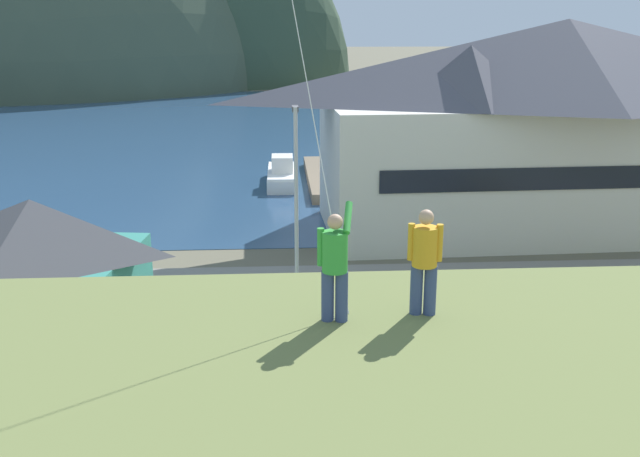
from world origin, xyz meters
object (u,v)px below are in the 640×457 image
object	(u,v)px
storage_shed_near_lot	(38,282)
wharf_dock	(330,178)
parked_car_back_row_left	(53,437)
parked_car_corner_spot	(616,299)
parked_car_front_row_silver	(535,414)
harbor_lodge	(561,121)
parked_car_mid_row_far	(308,404)
parking_light_pole	(296,194)
moored_boat_wharfside	(282,175)
person_kite_flyer	(335,263)
moored_boat_outer_mooring	(386,183)
person_companion	(425,259)
parked_car_back_row_right	(337,313)
parked_car_mid_row_near	(467,307)

from	to	relation	value
storage_shed_near_lot	wharf_dock	distance (m)	30.21
parked_car_back_row_left	parked_car_corner_spot	bearing A→B (deg)	24.16
parked_car_corner_spot	parked_car_front_row_silver	xyz separation A→B (m)	(-5.90, -7.88, 0.00)
harbor_lodge	parked_car_mid_row_far	size ratio (longest dim) A/B	6.23
parked_car_back_row_left	parking_light_pole	distance (m)	13.43
parked_car_corner_spot	parked_car_back_row_left	world-z (taller)	same
parked_car_back_row_left	parking_light_pole	bearing A→B (deg)	59.94
moored_boat_wharfside	parked_car_back_row_left	world-z (taller)	moored_boat_wharfside
wharf_dock	person_kite_flyer	world-z (taller)	person_kite_flyer
wharf_dock	moored_boat_outer_mooring	world-z (taller)	moored_boat_outer_mooring
person_kite_flyer	person_companion	distance (m)	1.45
parked_car_back_row_right	parked_car_back_row_left	bearing A→B (deg)	-136.00
parked_car_mid_row_near	parking_light_pole	bearing A→B (deg)	150.95
storage_shed_near_lot	parked_car_mid_row_near	size ratio (longest dim) A/B	1.67
parked_car_front_row_silver	person_kite_flyer	distance (m)	10.76
parked_car_mid_row_far	harbor_lodge	bearing A→B (deg)	54.48
wharf_dock	parked_car_mid_row_near	xyz separation A→B (m)	(3.09, -26.14, 0.71)
person_companion	parked_car_back_row_right	bearing A→B (deg)	91.00
parking_light_pole	wharf_dock	bearing A→B (deg)	82.42
parked_car_front_row_silver	person_kite_flyer	bearing A→B (deg)	-133.37
storage_shed_near_lot	person_companion	xyz separation A→B (m)	(10.09, -11.85, 4.55)
parked_car_back_row_left	parking_light_pole	size ratio (longest dim) A/B	0.54
parked_car_corner_spot	moored_boat_outer_mooring	bearing A→B (deg)	103.62
moored_boat_wharfside	moored_boat_outer_mooring	world-z (taller)	same
parked_car_mid_row_far	parking_light_pole	distance (m)	10.56
storage_shed_near_lot	harbor_lodge	bearing A→B (deg)	33.83
wharf_dock	parked_car_mid_row_far	world-z (taller)	parked_car_mid_row_far
storage_shed_near_lot	person_kite_flyer	bearing A→B (deg)	-54.28
harbor_lodge	parked_car_back_row_left	world-z (taller)	harbor_lodge
parked_car_back_row_right	person_companion	size ratio (longest dim) A/B	2.43
person_companion	parking_light_pole	bearing A→B (deg)	95.29
parked_car_back_row_left	person_kite_flyer	size ratio (longest dim) A/B	2.29
person_companion	parked_car_mid_row_near	bearing A→B (deg)	71.34
moored_boat_outer_mooring	person_companion	size ratio (longest dim) A/B	4.21
moored_boat_outer_mooring	parked_car_corner_spot	distance (m)	22.84
harbor_lodge	person_kite_flyer	xyz separation A→B (m)	(-14.39, -27.46, 1.59)
parked_car_mid_row_far	parked_car_back_row_left	bearing A→B (deg)	-169.03
parked_car_front_row_silver	parked_car_back_row_left	world-z (taller)	same
harbor_lodge	parked_car_front_row_silver	world-z (taller)	harbor_lodge
moored_boat_outer_mooring	parked_car_mid_row_far	xyz separation A→B (m)	(-6.55, -29.19, 0.34)
wharf_dock	parked_car_back_row_left	bearing A→B (deg)	-105.66
parked_car_back_row_right	parked_car_mid_row_near	distance (m)	4.80
harbor_lodge	moored_boat_outer_mooring	world-z (taller)	harbor_lodge
wharf_dock	person_companion	size ratio (longest dim) A/B	7.54
wharf_dock	parking_light_pole	size ratio (longest dim) A/B	1.66
parked_car_back_row_right	parked_car_corner_spot	size ratio (longest dim) A/B	0.98
parked_car_mid_row_near	person_companion	size ratio (longest dim) A/B	2.46
parked_car_corner_spot	wharf_dock	bearing A→B (deg)	109.09
wharf_dock	moored_boat_outer_mooring	bearing A→B (deg)	-44.87
moored_boat_wharfside	parked_car_corner_spot	world-z (taller)	moored_boat_wharfside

